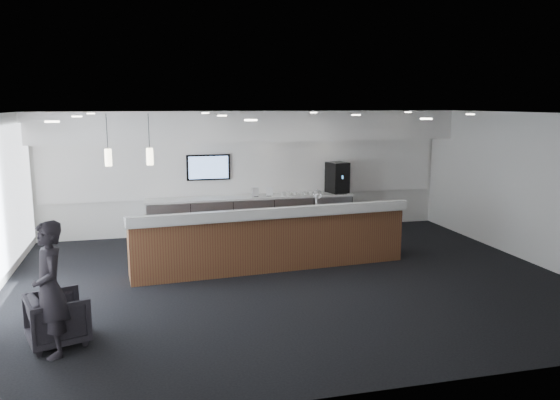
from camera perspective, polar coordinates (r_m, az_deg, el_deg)
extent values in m
plane|color=black|center=(10.05, 1.11, -8.34)|extent=(10.00, 10.00, 0.00)
cube|color=black|center=(9.54, 1.17, 9.02)|extent=(10.00, 8.00, 0.02)
cube|color=white|center=(13.54, -3.32, 2.96)|extent=(10.00, 0.02, 3.00)
cube|color=white|center=(11.99, 24.86, 1.11)|extent=(0.02, 8.00, 3.00)
cube|color=white|center=(13.01, -2.99, 7.75)|extent=(10.00, 0.90, 0.70)
cube|color=white|center=(13.50, -3.30, 3.37)|extent=(9.80, 0.06, 1.40)
cube|color=#9B9CA3|center=(13.36, -2.98, -1.70)|extent=(5.00, 0.60, 0.90)
cube|color=silver|center=(13.28, -3.00, 0.31)|extent=(5.06, 0.66, 0.05)
cylinder|color=silver|center=(12.81, -11.52, -2.20)|extent=(0.60, 0.02, 0.02)
cylinder|color=silver|center=(12.89, -7.07, -1.99)|extent=(0.60, 0.02, 0.02)
cylinder|color=silver|center=(13.05, -2.71, -1.78)|extent=(0.60, 0.02, 0.02)
cylinder|color=silver|center=(13.28, 1.52, -1.57)|extent=(0.60, 0.02, 0.02)
cylinder|color=silver|center=(13.58, 5.59, -1.35)|extent=(0.60, 0.02, 0.02)
cube|color=black|center=(13.28, -7.50, 3.40)|extent=(1.05, 0.07, 0.62)
cube|color=#3A7AEA|center=(13.25, -7.48, 3.38)|extent=(0.95, 0.01, 0.54)
cylinder|color=#F7ECC1|center=(10.04, -13.46, 4.52)|extent=(0.12, 0.12, 0.30)
cylinder|color=#F7ECC1|center=(10.06, -17.46, 4.34)|extent=(0.12, 0.12, 0.30)
cube|color=brown|center=(10.65, -0.99, -4.33)|extent=(5.40, 1.15, 1.05)
cube|color=silver|center=(10.53, -1.00, -1.40)|extent=(5.48, 1.23, 0.06)
cube|color=silver|center=(10.12, -0.30, -1.35)|extent=(5.43, 0.53, 0.18)
cylinder|color=silver|center=(10.92, 3.82, -0.10)|extent=(0.04, 0.04, 0.28)
torus|color=silver|center=(10.84, 3.93, 0.58)|extent=(0.19, 0.04, 0.19)
cube|color=black|center=(13.79, 6.01, 2.35)|extent=(0.54, 0.58, 0.77)
cube|color=silver|center=(13.60, 6.36, 0.64)|extent=(0.27, 0.12, 0.02)
cube|color=white|center=(13.16, -2.59, 0.85)|extent=(0.17, 0.06, 0.23)
cube|color=white|center=(13.22, -1.09, 0.87)|extent=(0.16, 0.06, 0.22)
imported|color=black|center=(8.01, -22.22, -11.42)|extent=(0.95, 0.93, 0.69)
imported|color=black|center=(7.53, -22.91, -8.58)|extent=(0.60, 0.74, 1.74)
imported|color=white|center=(13.56, 3.81, 0.81)|extent=(0.10, 0.10, 0.09)
imported|color=white|center=(13.51, 3.25, 0.79)|extent=(0.14, 0.14, 0.09)
imported|color=white|center=(13.47, 2.68, 0.77)|extent=(0.12, 0.12, 0.09)
imported|color=white|center=(13.43, 2.11, 0.74)|extent=(0.13, 0.13, 0.09)
imported|color=white|center=(13.40, 1.53, 0.72)|extent=(0.14, 0.14, 0.09)
imported|color=white|center=(13.36, 0.95, 0.70)|extent=(0.11, 0.11, 0.09)
imported|color=white|center=(13.32, 0.37, 0.67)|extent=(0.14, 0.14, 0.09)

